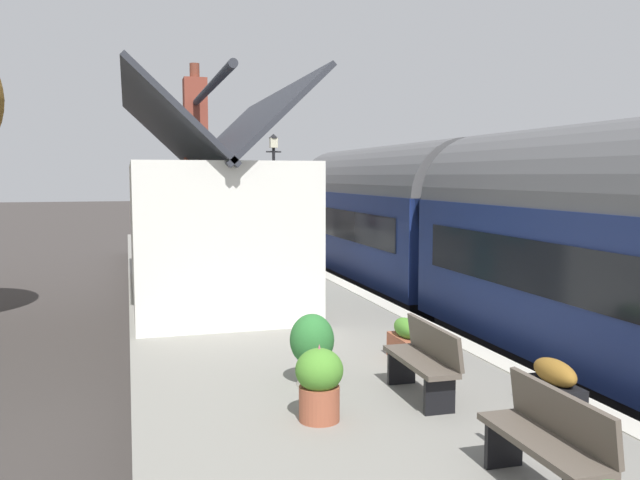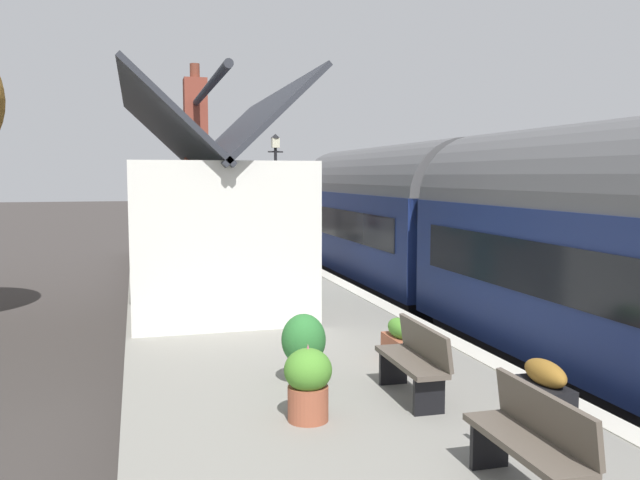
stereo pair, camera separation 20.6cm
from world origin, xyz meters
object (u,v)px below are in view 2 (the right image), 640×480
Objects in this scene: train at (469,235)px; planter_under_sign at (545,387)px; planter_by_door at (308,382)px; planter_corner_building at (164,246)px; bench_near_building at (531,440)px; planter_bench_right at (400,341)px; bench_platform_end at (415,359)px; planter_edge_far at (304,347)px; station_building at (206,223)px; station_sign_board at (286,226)px; bench_mid_platform at (222,235)px; lamp_post_platform at (276,172)px.

planter_under_sign is at bearing 158.85° from train.
planter_by_door is (0.45, 2.62, 0.15)m from planter_under_sign.
planter_corner_building is (9.97, 6.02, -1.11)m from train.
bench_near_building is 1.95× the size of planter_bench_right.
planter_edge_far is at bearing 53.16° from bench_platform_end.
station_building reaches higher than planter_by_door.
train is 2.46× the size of station_building.
bench_near_building is 1.55× the size of planter_edge_far.
planter_corner_building is at bearing 38.98° from station_sign_board.
bench_near_building is 14.25m from station_sign_board.
station_sign_board is (11.69, -1.03, 0.71)m from bench_platform_end.
station_building is at bearing 1.78° from planter_by_door.
train is 13.90× the size of bench_near_building.
station_building reaches higher than bench_mid_platform.
planter_corner_building is (18.25, 2.20, -0.21)m from bench_near_building.
planter_under_sign is at bearing -161.28° from station_building.
bench_platform_end is 0.90× the size of station_sign_board.
bench_mid_platform is 16.48m from planter_edge_far.
lamp_post_platform is at bearing -0.33° from planter_under_sign.
planter_corner_building is 1.13× the size of planter_by_door.
station_sign_board is at bearing -168.42° from bench_mid_platform.
station_building reaches higher than station_sign_board.
planter_under_sign is (-1.68, -2.36, -0.20)m from planter_edge_far.
planter_by_door is (-8.03, -0.25, -1.17)m from station_building.
planter_edge_far is 1.18× the size of planter_under_sign.
station_sign_board is at bearing 174.27° from lamp_post_platform.
planter_bench_right is 1.74m from planter_edge_far.
bench_near_building is 18.39m from planter_corner_building.
planter_under_sign is (-0.82, -1.21, -0.20)m from bench_platform_end.
train is 12.42× the size of station_sign_board.
planter_by_door is (-1.91, 1.85, 0.13)m from planter_bench_right.
lamp_post_platform is (13.54, -2.45, 2.28)m from planter_edge_far.
planter_edge_far is (3.36, 1.09, 0.00)m from bench_near_building.
planter_edge_far is at bearing -175.72° from station_building.
station_sign_board is (14.19, -1.09, 0.71)m from bench_near_building.
station_sign_board is at bearing 0.84° from planter_under_sign.
station_sign_board is (5.91, 2.74, -0.19)m from train.
lamp_post_platform is at bearing -3.81° from planter_bench_right.
train reaches higher than bench_mid_platform.
lamp_post_platform reaches higher than bench_platform_end.
station_building is 8.22m from planter_corner_building.
station_sign_board is at bearing -11.43° from planter_by_door.
planter_under_sign is at bearing -161.95° from planter_bench_right.
planter_edge_far is 13.95m from lamp_post_platform.
station_building reaches higher than planter_under_sign.
lamp_post_platform reaches higher than train.
planter_under_sign is at bearing -168.16° from planter_corner_building.
planter_bench_right is 0.18× the size of lamp_post_platform.
train reaches higher than station_sign_board.
bench_mid_platform is at bearing -4.16° from planter_by_door.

